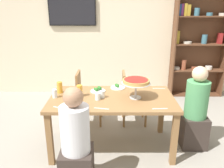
{
  "coord_description": "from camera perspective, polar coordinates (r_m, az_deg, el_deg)",
  "views": [
    {
      "loc": [
        -0.0,
        -2.82,
        1.9
      ],
      "look_at": [
        0.0,
        0.1,
        0.89
      ],
      "focal_mm": 37.38,
      "sensor_mm": 36.0,
      "label": 1
    }
  ],
  "objects": [
    {
      "name": "ground_plane",
      "position": [
        3.4,
        0.0,
        -14.88
      ],
      "size": [
        12.0,
        12.0,
        0.0
      ],
      "primitive_type": "plane",
      "color": "gray"
    },
    {
      "name": "rear_partition",
      "position": [
        5.05,
        -0.0,
        13.37
      ],
      "size": [
        8.0,
        0.12,
        2.8
      ],
      "primitive_type": "cube",
      "color": "beige",
      "rests_on": "ground_plane"
    },
    {
      "name": "dining_table",
      "position": [
        3.09,
        0.0,
        -4.84
      ],
      "size": [
        1.62,
        0.89,
        0.74
      ],
      "color": "olive",
      "rests_on": "ground_plane"
    },
    {
      "name": "bookshelf",
      "position": [
        5.22,
        20.31,
        9.49
      ],
      "size": [
        1.1,
        0.3,
        2.21
      ],
      "color": "brown",
      "rests_on": "ground_plane"
    },
    {
      "name": "television",
      "position": [
        5.0,
        -9.7,
        17.09
      ],
      "size": [
        0.96,
        0.05,
        0.56
      ],
      "color": "black"
    },
    {
      "name": "diner_head_east",
      "position": [
        3.38,
        19.63,
        -6.8
      ],
      "size": [
        0.34,
        0.34,
        1.15
      ],
      "rotation": [
        0.0,
        0.0,
        3.14
      ],
      "color": "#382D28",
      "rests_on": "ground_plane"
    },
    {
      "name": "diner_near_left",
      "position": [
        2.53,
        -8.78,
        -14.96
      ],
      "size": [
        0.34,
        0.34,
        1.15
      ],
      "rotation": [
        0.0,
        0.0,
        1.57
      ],
      "color": "#382D28",
      "rests_on": "ground_plane"
    },
    {
      "name": "chair_far_right",
      "position": [
        3.82,
        4.46,
        -2.74
      ],
      "size": [
        0.4,
        0.4,
        0.87
      ],
      "rotation": [
        0.0,
        0.0,
        -1.57
      ],
      "color": "olive",
      "rests_on": "ground_plane"
    },
    {
      "name": "chair_far_left",
      "position": [
        3.84,
        -6.49,
        -2.71
      ],
      "size": [
        0.4,
        0.4,
        0.87
      ],
      "rotation": [
        0.0,
        0.0,
        -1.57
      ],
      "color": "olive",
      "rests_on": "ground_plane"
    },
    {
      "name": "deep_dish_pizza_stand",
      "position": [
        2.97,
        5.89,
        0.43
      ],
      "size": [
        0.37,
        0.37,
        0.25
      ],
      "color": "silver",
      "rests_on": "dining_table"
    },
    {
      "name": "salad_plate_near_diner",
      "position": [
        3.25,
        -3.43,
        -1.46
      ],
      "size": [
        0.21,
        0.21,
        0.07
      ],
      "color": "white",
      "rests_on": "dining_table"
    },
    {
      "name": "salad_plate_far_diner",
      "position": [
        3.38,
        1.38,
        -0.77
      ],
      "size": [
        0.21,
        0.21,
        0.06
      ],
      "color": "white",
      "rests_on": "dining_table"
    },
    {
      "name": "beer_glass_amber_tall",
      "position": [
        3.26,
        -12.66,
        -0.83
      ],
      "size": [
        0.07,
        0.07,
        0.15
      ],
      "primitive_type": "cylinder",
      "color": "gold",
      "rests_on": "dining_table"
    },
    {
      "name": "beer_glass_amber_short",
      "position": [
        3.08,
        -7.92,
        -1.68
      ],
      "size": [
        0.07,
        0.07,
        0.16
      ],
      "primitive_type": "cylinder",
      "color": "gold",
      "rests_on": "dining_table"
    },
    {
      "name": "water_glass_clear_near",
      "position": [
        2.97,
        -3.52,
        -3.05
      ],
      "size": [
        0.07,
        0.07,
        0.09
      ],
      "primitive_type": "cylinder",
      "color": "white",
      "rests_on": "dining_table"
    },
    {
      "name": "water_glass_clear_far",
      "position": [
        3.03,
        -2.46,
        -2.52
      ],
      "size": [
        0.07,
        0.07,
        0.09
      ],
      "primitive_type": "cylinder",
      "color": "white",
      "rests_on": "dining_table"
    },
    {
      "name": "water_glass_clear_spare",
      "position": [
        3.11,
        -13.85,
        -2.28
      ],
      "size": [
        0.06,
        0.06,
        0.11
      ],
      "primitive_type": "cylinder",
      "color": "white",
      "rests_on": "dining_table"
    },
    {
      "name": "cutlery_fork_near",
      "position": [
        2.73,
        -2.58,
        -6.01
      ],
      "size": [
        0.18,
        0.05,
        0.0
      ],
      "primitive_type": "cube",
      "rotation": [
        0.0,
        0.0,
        -0.22
      ],
      "color": "silver",
      "rests_on": "dining_table"
    },
    {
      "name": "cutlery_knife_near",
      "position": [
        2.82,
        -12.6,
        -5.68
      ],
      "size": [
        0.17,
        0.08,
        0.0
      ],
      "primitive_type": "cube",
      "rotation": [
        0.0,
        0.0,
        -0.36
      ],
      "color": "silver",
      "rests_on": "dining_table"
    },
    {
      "name": "cutlery_fork_far",
      "position": [
        2.78,
        11.65,
        -5.94
      ],
      "size": [
        0.18,
        0.02,
        0.0
      ],
      "primitive_type": "cube",
      "rotation": [
        0.0,
        0.0,
        0.05
      ],
      "color": "silver",
      "rests_on": "dining_table"
    },
    {
      "name": "cutlery_knife_far",
      "position": [
        3.37,
        -9.73,
        -1.3
      ],
      "size": [
        0.18,
        0.04,
        0.0
      ],
      "primitive_type": "cube",
      "rotation": [
        0.0,
        0.0,
        2.99
      ],
      "color": "silver",
      "rests_on": "dining_table"
    },
    {
      "name": "cutlery_spare_fork",
      "position": [
        3.43,
        11.37,
        -1.06
      ],
      "size": [
        0.18,
        0.02,
        0.0
      ],
      "primitive_type": "cube",
      "rotation": [
        0.0,
        0.0,
        3.13
      ],
      "color": "silver",
      "rests_on": "dining_table"
    }
  ]
}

